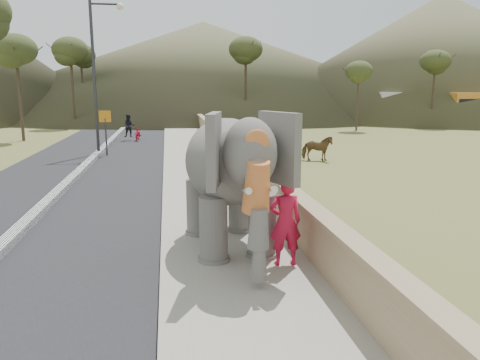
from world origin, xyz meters
name	(u,v)px	position (x,y,z in m)	size (l,w,h in m)	color
ground	(233,263)	(0.00, 0.00, 0.00)	(160.00, 160.00, 0.00)	olive
road	(75,178)	(-5.00, 10.00, 0.01)	(7.00, 120.00, 0.03)	black
median	(75,176)	(-5.00, 10.00, 0.11)	(0.35, 120.00, 0.22)	black
walkway	(200,174)	(0.00, 10.00, 0.07)	(3.00, 120.00, 0.15)	#9E9687
parapet	(239,161)	(1.65, 10.00, 0.55)	(0.30, 120.00, 1.10)	tan
lamppost	(99,63)	(-4.69, 16.86, 4.87)	(1.76, 0.36, 8.00)	#323237
signboard	(105,125)	(-4.50, 16.34, 1.64)	(0.60, 0.08, 2.40)	#2D2D33
cow	(317,148)	(6.02, 12.94, 0.63)	(0.68, 1.49, 1.26)	brown
distant_car	(368,115)	(19.33, 36.99, 0.72)	(1.70, 4.23, 1.44)	silver
bus_white	(433,108)	(25.43, 35.20, 1.55)	(2.50, 11.00, 3.10)	silver
hill_right	(440,54)	(36.00, 52.00, 8.00)	(56.00, 56.00, 16.00)	brown
hill_far	(204,66)	(5.00, 70.00, 7.00)	(80.00, 80.00, 14.00)	brown
elephant_and_man	(229,180)	(0.02, 0.75, 1.62)	(2.49, 4.28, 2.97)	slate
motorcyclist	(135,131)	(-3.47, 23.35, 0.69)	(1.34, 1.90, 1.82)	maroon
trees	(201,83)	(1.53, 29.47, 3.90)	(48.22, 41.98, 8.63)	#473828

